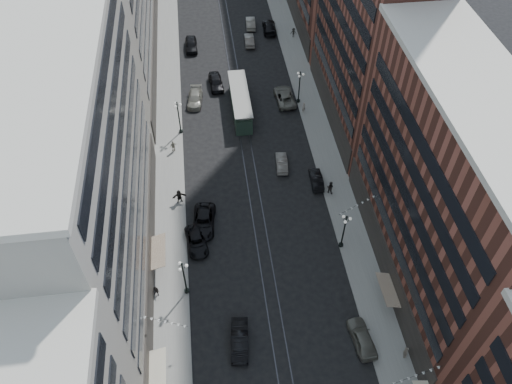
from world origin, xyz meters
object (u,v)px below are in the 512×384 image
streetcar (240,103)px  car_10 (316,179)px  car_9 (191,45)px  lamppost_sw_far (184,277)px  car_14 (251,23)px  pedestrian_5 (179,196)px  car_4 (362,338)px  pedestrian_9 (294,33)px  pedestrian_4 (406,352)px  car_2 (197,241)px  lamppost_sw_mid (179,116)px  pedestrian_8 (304,107)px  car_8 (195,98)px  car_13 (216,82)px  lamppost_se_far (344,230)px  pedestrian_2 (156,291)px  lamppost_se_mid (299,86)px  car_7 (204,221)px  car_extra_0 (249,40)px  car_11 (285,97)px  car_extra_1 (282,163)px  pedestrian_7 (330,187)px  car_12 (269,27)px  pedestrian_6 (173,146)px  car_5 (240,340)px

streetcar → car_10: (8.40, -16.53, -0.82)m
car_9 → lamppost_sw_far: bearing=-92.8°
car_14 → pedestrian_5: 44.47m
car_4 → pedestrian_9: 59.06m
streetcar → pedestrian_4: size_ratio=6.73×
car_2 → pedestrian_4: 26.01m
car_9 → pedestrian_9: bearing=4.5°
lamppost_sw_mid → pedestrian_9: lamppost_sw_mid is taller
pedestrian_8 → car_9: bearing=-77.7°
streetcar → pedestrian_9: bearing=59.3°
car_14 → car_4: bearing=97.3°
car_8 → car_13: (3.53, 3.70, 0.12)m
lamppost_sw_far → lamppost_sw_mid: 27.00m
lamppost_se_far → car_2: 17.34m
car_14 → lamppost_sw_far: bearing=80.0°
pedestrian_2 → car_9: bearing=105.0°
car_13 → pedestrian_8: bearing=-37.0°
lamppost_se_mid → car_9: bearing=132.5°
car_7 → car_14: car_7 is taller
car_9 → car_extra_0: car_9 is taller
car_8 → car_11: (13.92, -1.42, 0.07)m
car_extra_1 → pedestrian_2: bearing=52.7°
pedestrian_7 → pedestrian_2: bearing=59.8°
lamppost_sw_mid → car_extra_0: size_ratio=1.21×
lamppost_sw_far → pedestrian_2: size_ratio=3.50×
lamppost_sw_far → car_12: (16.92, 53.77, -2.27)m
pedestrian_7 → pedestrian_9: (2.02, 38.34, -0.10)m
lamppost_sw_far → lamppost_sw_mid: size_ratio=1.00×
car_7 → lamppost_se_mid: bearing=62.4°
streetcar → pedestrian_9: size_ratio=6.89×
car_12 → car_13: bearing=58.7°
car_11 → car_4: bearing=89.4°
lamppost_sw_far → pedestrian_5: 13.61m
car_10 → car_14: size_ratio=0.90×
pedestrian_5 → car_extra_0: bearing=60.9°
car_8 → pedestrian_5: pedestrian_5 is taller
car_12 → lamppost_se_mid: bearing=97.0°
pedestrian_7 → car_extra_1: bearing=-16.3°
car_4 → pedestrian_5: pedestrian_5 is taller
car_4 → pedestrian_6: size_ratio=2.77×
lamppost_se_mid → car_extra_1: bearing=-109.5°
streetcar → car_11: 7.31m
car_extra_1 → car_2: bearing=49.7°
car_14 → pedestrian_5: pedestrian_5 is taller
car_7 → car_5: bearing=-72.6°
car_14 → pedestrian_8: bearing=104.6°
pedestrian_2 → car_10: size_ratio=0.37×
car_4 → pedestrian_8: bearing=-97.1°
car_2 → pedestrian_6: pedestrian_6 is taller
pedestrian_4 → car_11: size_ratio=0.29×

